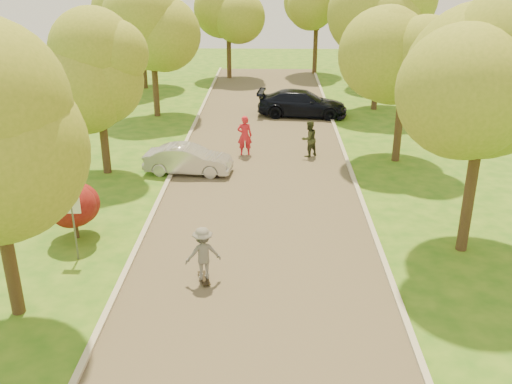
# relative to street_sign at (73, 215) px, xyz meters

# --- Properties ---
(ground) EXTENTS (100.00, 100.00, 0.00)m
(ground) POSITION_rel_street_sign_xyz_m (5.80, -4.00, -1.56)
(ground) COLOR #296417
(ground) RESTS_ON ground
(road) EXTENTS (8.00, 60.00, 0.01)m
(road) POSITION_rel_street_sign_xyz_m (5.80, 4.00, -1.56)
(road) COLOR #4C4438
(road) RESTS_ON ground
(curb_left) EXTENTS (0.18, 60.00, 0.12)m
(curb_left) POSITION_rel_street_sign_xyz_m (1.75, 4.00, -1.50)
(curb_left) COLOR #B2AD9E
(curb_left) RESTS_ON ground
(curb_right) EXTENTS (0.18, 60.00, 0.12)m
(curb_right) POSITION_rel_street_sign_xyz_m (9.85, 4.00, -1.50)
(curb_right) COLOR #B2AD9E
(curb_right) RESTS_ON ground
(street_sign) EXTENTS (0.55, 0.06, 2.17)m
(street_sign) POSITION_rel_street_sign_xyz_m (0.00, 0.00, 0.00)
(street_sign) COLOR #59595E
(street_sign) RESTS_ON ground
(red_shrub) EXTENTS (1.70, 1.70, 1.95)m
(red_shrub) POSITION_rel_street_sign_xyz_m (-0.50, 1.50, -0.47)
(red_shrub) COLOR #382619
(red_shrub) RESTS_ON ground
(tree_l_midb) EXTENTS (4.30, 4.20, 6.62)m
(tree_l_midb) POSITION_rel_street_sign_xyz_m (-1.01, 8.00, 3.02)
(tree_l_midb) COLOR #382619
(tree_l_midb) RESTS_ON ground
(tree_l_far) EXTENTS (4.92, 4.80, 7.79)m
(tree_l_far) POSITION_rel_street_sign_xyz_m (-0.59, 18.00, 3.90)
(tree_l_far) COLOR #382619
(tree_l_far) RESTS_ON ground
(tree_r_mida) EXTENTS (5.13, 5.00, 7.95)m
(tree_r_mida) POSITION_rel_street_sign_xyz_m (12.82, 1.00, 3.97)
(tree_r_mida) COLOR #382619
(tree_r_mida) RESTS_ON ground
(tree_r_midb) EXTENTS (4.51, 4.40, 7.01)m
(tree_r_midb) POSITION_rel_street_sign_xyz_m (12.40, 10.00, 3.32)
(tree_r_midb) COLOR #382619
(tree_r_midb) RESTS_ON ground
(tree_r_far) EXTENTS (5.33, 5.20, 8.34)m
(tree_r_far) POSITION_rel_street_sign_xyz_m (13.03, 20.00, 4.27)
(tree_r_far) COLOR #382619
(tree_r_far) RESTS_ON ground
(tree_bg_a) EXTENTS (5.12, 5.00, 7.72)m
(tree_bg_a) POSITION_rel_street_sign_xyz_m (-2.98, 26.00, 3.75)
(tree_bg_a) COLOR #382619
(tree_bg_a) RESTS_ON ground
(tree_bg_b) EXTENTS (5.12, 5.00, 7.95)m
(tree_bg_b) POSITION_rel_street_sign_xyz_m (14.02, 28.00, 3.97)
(tree_bg_b) COLOR #382619
(tree_bg_b) RESTS_ON ground
(tree_bg_c) EXTENTS (4.92, 4.80, 7.33)m
(tree_bg_c) POSITION_rel_street_sign_xyz_m (3.01, 30.00, 3.46)
(tree_bg_c) COLOR #382619
(tree_bg_c) RESTS_ON ground
(tree_bg_d) EXTENTS (5.12, 5.00, 7.72)m
(tree_bg_d) POSITION_rel_street_sign_xyz_m (10.02, 32.00, 3.75)
(tree_bg_d) COLOR #382619
(tree_bg_d) RESTS_ON ground
(silver_sedan) EXTENTS (4.03, 1.75, 1.29)m
(silver_sedan) POSITION_rel_street_sign_xyz_m (2.50, 8.02, -0.92)
(silver_sedan) COLOR #B7B7BC
(silver_sedan) RESTS_ON ground
(dark_sedan) EXTENTS (5.64, 2.77, 1.58)m
(dark_sedan) POSITION_rel_street_sign_xyz_m (8.10, 18.18, -0.78)
(dark_sedan) COLOR black
(dark_sedan) RESTS_ON ground
(longboard) EXTENTS (0.49, 0.88, 0.10)m
(longboard) POSITION_rel_street_sign_xyz_m (4.22, -1.24, -1.47)
(longboard) COLOR black
(longboard) RESTS_ON ground
(skateboarder) EXTENTS (1.21, 0.92, 1.66)m
(skateboarder) POSITION_rel_street_sign_xyz_m (4.22, -1.24, -0.63)
(skateboarder) COLOR slate
(skateboarder) RESTS_ON longboard
(person_striped) EXTENTS (0.75, 0.52, 1.98)m
(person_striped) POSITION_rel_street_sign_xyz_m (4.92, 10.64, -0.57)
(person_striped) COLOR red
(person_striped) RESTS_ON ground
(person_olive) EXTENTS (1.10, 1.07, 1.79)m
(person_olive) POSITION_rel_street_sign_xyz_m (8.05, 10.52, -0.67)
(person_olive) COLOR #303721
(person_olive) RESTS_ON ground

